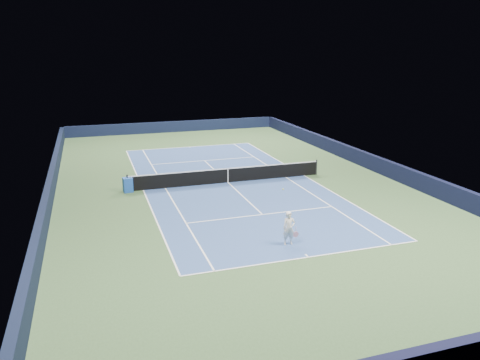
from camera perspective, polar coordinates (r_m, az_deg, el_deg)
name	(u,v)px	position (r m, az deg, el deg)	size (l,w,h in m)	color
ground	(228,183)	(30.61, -1.48, -0.31)	(40.00, 40.00, 0.00)	#334E2A
wall_far	(173,127)	(49.38, -8.13, 6.45)	(22.00, 0.35, 1.10)	#101732
wall_right	(372,162)	(35.02, 15.75, 2.11)	(0.35, 40.00, 1.10)	black
wall_left	(50,190)	(29.39, -22.15, -1.09)	(0.35, 40.00, 1.10)	black
court_surface	(228,182)	(30.61, -1.48, -0.30)	(10.97, 23.77, 0.01)	navy
baseline_far	(190,147)	(41.81, -6.16, 4.05)	(10.97, 0.08, 0.00)	white
baseline_near	(309,257)	(20.21, 8.35, -9.29)	(10.97, 0.08, 0.00)	white
sideline_doubles_right	(304,175)	(32.54, 7.81, 0.55)	(0.08, 23.77, 0.00)	white
sideline_doubles_left	(143,190)	(29.58, -11.71, -1.21)	(0.08, 23.77, 0.00)	white
sideline_singles_right	(286,177)	(31.98, 5.60, 0.35)	(0.08, 23.77, 0.00)	white
sideline_singles_left	(165,188)	(29.75, -9.10, -0.98)	(0.08, 23.77, 0.00)	white
service_line_far	(204,161)	(36.58, -4.36, 2.38)	(8.23, 0.08, 0.00)	white
service_line_near	(263,214)	(24.84, 2.77, -4.22)	(8.23, 0.08, 0.00)	white
center_service_line	(228,182)	(30.61, -1.48, -0.29)	(0.08, 12.80, 0.00)	white
center_mark_far	(190,147)	(41.66, -6.12, 4.01)	(0.08, 0.30, 0.00)	white
center_mark_near	(307,256)	(20.33, 8.16, -9.12)	(0.08, 0.30, 0.00)	white
tennis_net	(228,175)	(30.47, -1.49, 0.60)	(12.90, 0.10, 1.07)	black
sponsor_cube	(128,185)	(29.32, -13.51, -0.58)	(0.62, 0.56, 0.90)	#1C4CAB
tennis_player	(289,228)	(21.05, 6.00, -5.86)	(0.76, 1.25, 2.33)	white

